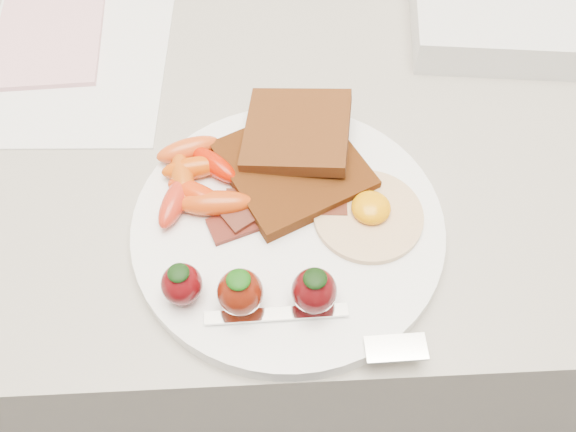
{
  "coord_description": "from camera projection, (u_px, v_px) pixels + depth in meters",
  "views": [
    {
      "loc": [
        -0.03,
        1.24,
        1.38
      ],
      "look_at": [
        -0.02,
        1.54,
        0.93
      ],
      "focal_mm": 40.0,
      "sensor_mm": 36.0,
      "label": 1
    }
  ],
  "objects": [
    {
      "name": "toast_upper",
      "position": [
        297.0,
        131.0,
        0.58
      ],
      "size": [
        0.11,
        0.11,
        0.02
      ],
      "primitive_type": "cube",
      "rotation": [
        0.0,
        -0.1,
        -0.16
      ],
      "color": "black",
      "rests_on": "toast_lower"
    },
    {
      "name": "fried_egg",
      "position": [
        369.0,
        213.0,
        0.55
      ],
      "size": [
        0.12,
        0.12,
        0.02
      ],
      "color": "beige",
      "rests_on": "plate"
    },
    {
      "name": "notepad",
      "position": [
        49.0,
        34.0,
        0.7
      ],
      "size": [
        0.12,
        0.17,
        0.01
      ],
      "primitive_type": "cube",
      "rotation": [
        0.0,
        0.0,
        0.04
      ],
      "color": "#E1A4AF",
      "rests_on": "paper_sheet"
    },
    {
      "name": "toast_lower",
      "position": [
        293.0,
        167.0,
        0.58
      ],
      "size": [
        0.15,
        0.15,
        0.01
      ],
      "primitive_type": "cube",
      "rotation": [
        0.0,
        0.0,
        0.45
      ],
      "color": "black",
      "rests_on": "plate"
    },
    {
      "name": "baby_carrots",
      "position": [
        196.0,
        181.0,
        0.56
      ],
      "size": [
        0.09,
        0.11,
        0.02
      ],
      "color": "#C94706",
      "rests_on": "plate"
    },
    {
      "name": "fork",
      "position": [
        330.0,
        329.0,
        0.49
      ],
      "size": [
        0.17,
        0.05,
        0.0
      ],
      "color": "white",
      "rests_on": "plate"
    },
    {
      "name": "plate",
      "position": [
        288.0,
        228.0,
        0.56
      ],
      "size": [
        0.27,
        0.27,
        0.02
      ],
      "primitive_type": "cylinder",
      "color": "white",
      "rests_on": "counter"
    },
    {
      "name": "bacon_strips",
      "position": [
        277.0,
        203.0,
        0.56
      ],
      "size": [
        0.12,
        0.09,
        0.01
      ],
      "color": "#3A0403",
      "rests_on": "plate"
    },
    {
      "name": "strawberries",
      "position": [
        250.0,
        289.0,
        0.49
      ],
      "size": [
        0.14,
        0.05,
        0.04
      ],
      "color": "#54070B",
      "rests_on": "plate"
    },
    {
      "name": "counter",
      "position": [
        295.0,
        295.0,
        1.03
      ],
      "size": [
        2.0,
        0.6,
        0.9
      ],
      "primitive_type": "cube",
      "color": "gray",
      "rests_on": "ground"
    },
    {
      "name": "paper_sheet",
      "position": [
        75.0,
        54.0,
        0.69
      ],
      "size": [
        0.21,
        0.27,
        0.0
      ],
      "primitive_type": "cube",
      "rotation": [
        0.0,
        0.0,
        -0.04
      ],
      "color": "white",
      "rests_on": "counter"
    }
  ]
}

